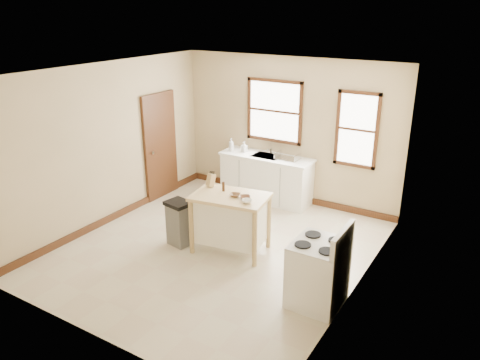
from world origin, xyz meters
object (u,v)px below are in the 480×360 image
(bowl_c, at_px, (247,201))
(pepper_grinder, at_px, (223,187))
(kitchen_island, at_px, (230,223))
(gas_stove, at_px, (318,264))
(dish_rack, at_px, (288,156))
(knife_block, at_px, (211,181))
(trash_bin, at_px, (179,223))
(bowl_a, at_px, (235,195))
(soap_bottle_b, at_px, (244,147))
(bowl_b, at_px, (245,197))
(soap_bottle_a, at_px, (231,145))

(bowl_c, bearing_deg, pepper_grinder, 159.45)
(kitchen_island, xyz_separation_m, bowl_c, (0.36, -0.11, 0.49))
(gas_stove, bearing_deg, dish_rack, 123.06)
(knife_block, xyz_separation_m, bowl_c, (0.83, -0.27, -0.08))
(kitchen_island, bearing_deg, trash_bin, -171.04)
(bowl_a, bearing_deg, kitchen_island, -173.37)
(dish_rack, height_order, kitchen_island, dish_rack)
(soap_bottle_b, xyz_separation_m, knife_block, (0.54, -1.95, 0.02))
(bowl_b, bearing_deg, gas_stove, -22.70)
(soap_bottle_a, distance_m, knife_block, 2.03)
(dish_rack, relative_size, knife_block, 2.19)
(pepper_grinder, distance_m, trash_bin, 0.97)
(soap_bottle_b, distance_m, bowl_a, 2.37)
(bowl_a, height_order, trash_bin, bowl_a)
(soap_bottle_b, height_order, gas_stove, gas_stove)
(pepper_grinder, height_order, bowl_b, pepper_grinder)
(pepper_grinder, distance_m, bowl_a, 0.28)
(soap_bottle_b, height_order, bowl_a, soap_bottle_b)
(soap_bottle_b, distance_m, knife_block, 2.03)
(bowl_a, xyz_separation_m, bowl_c, (0.28, -0.12, 0.00))
(kitchen_island, height_order, pepper_grinder, pepper_grinder)
(soap_bottle_a, xyz_separation_m, pepper_grinder, (1.08, -1.93, -0.03))
(knife_block, xyz_separation_m, gas_stove, (2.18, -0.75, -0.47))
(soap_bottle_b, distance_m, gas_stove, 3.87)
(dish_rack, xyz_separation_m, bowl_b, (0.32, -2.12, -0.01))
(pepper_grinder, bearing_deg, bowl_b, -10.49)
(bowl_b, xyz_separation_m, gas_stove, (1.46, -0.61, -0.39))
(dish_rack, distance_m, gas_stove, 3.29)
(dish_rack, distance_m, bowl_b, 2.15)
(gas_stove, bearing_deg, knife_block, 160.90)
(bowl_b, bearing_deg, trash_bin, -165.62)
(soap_bottle_b, bearing_deg, bowl_b, -45.32)
(soap_bottle_a, distance_m, soap_bottle_b, 0.27)
(dish_rack, xyz_separation_m, trash_bin, (-0.75, -2.40, -0.60))
(trash_bin, xyz_separation_m, gas_stove, (2.53, -0.34, 0.19))
(kitchen_island, distance_m, trash_bin, 0.86)
(kitchen_island, relative_size, bowl_a, 7.15)
(soap_bottle_a, height_order, dish_rack, soap_bottle_a)
(soap_bottle_b, height_order, dish_rack, soap_bottle_b)
(soap_bottle_b, relative_size, bowl_c, 1.33)
(gas_stove, bearing_deg, bowl_c, 160.22)
(pepper_grinder, bearing_deg, soap_bottle_a, 119.22)
(dish_rack, relative_size, bowl_c, 2.81)
(bowl_c, xyz_separation_m, trash_bin, (-1.18, -0.15, -0.59))
(pepper_grinder, xyz_separation_m, bowl_c, (0.55, -0.20, -0.05))
(bowl_a, height_order, bowl_b, same)
(soap_bottle_a, bearing_deg, bowl_b, -68.05)
(kitchen_island, distance_m, pepper_grinder, 0.58)
(pepper_grinder, bearing_deg, knife_block, 167.25)
(kitchen_island, bearing_deg, bowl_b, -6.55)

